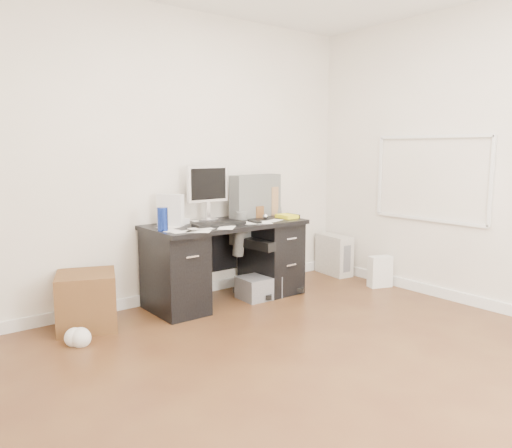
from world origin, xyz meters
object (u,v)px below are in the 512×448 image
(pc_tower, at_px, (334,255))
(wicker_basket, at_px, (87,300))
(keyboard, at_px, (219,224))
(office_chair, at_px, (268,235))
(desk, at_px, (226,259))
(lcd_monitor, at_px, (208,193))

(pc_tower, bearing_deg, wicker_basket, -172.64)
(keyboard, height_order, office_chair, office_chair)
(desk, relative_size, keyboard, 3.16)
(keyboard, bearing_deg, wicker_basket, 176.16)
(lcd_monitor, height_order, office_chair, lcd_monitor)
(desk, distance_m, wicker_basket, 1.32)
(keyboard, bearing_deg, pc_tower, 11.42)
(desk, xyz_separation_m, office_chair, (0.49, -0.03, 0.19))
(desk, relative_size, office_chair, 1.28)
(desk, xyz_separation_m, wicker_basket, (-1.31, 0.07, -0.17))
(desk, xyz_separation_m, keyboard, (-0.15, -0.12, 0.36))
(desk, bearing_deg, wicker_basket, 176.82)
(desk, relative_size, lcd_monitor, 2.79)
(office_chair, relative_size, pc_tower, 2.60)
(desk, distance_m, office_chair, 0.53)
(office_chair, bearing_deg, lcd_monitor, 152.97)
(lcd_monitor, xyz_separation_m, wicker_basket, (-1.24, -0.12, -0.79))
(pc_tower, bearing_deg, office_chair, -167.32)
(wicker_basket, bearing_deg, pc_tower, -0.27)
(office_chair, distance_m, wicker_basket, 1.84)
(lcd_monitor, distance_m, office_chair, 0.75)
(desk, relative_size, pc_tower, 3.32)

